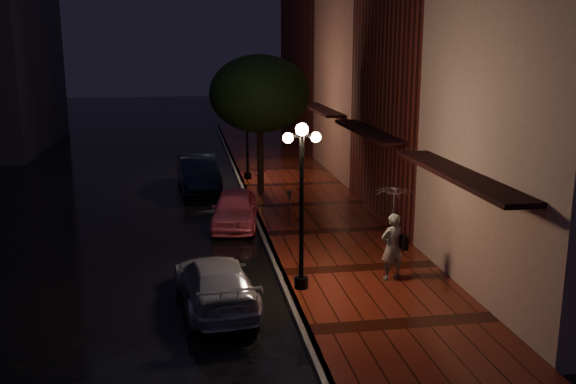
{
  "coord_description": "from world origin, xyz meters",
  "views": [
    {
      "loc": [
        -2.5,
        -20.46,
        6.37
      ],
      "look_at": [
        0.92,
        0.65,
        1.4
      ],
      "focal_mm": 40.0,
      "sensor_mm": 36.0,
      "label": 1
    }
  ],
  "objects_px": {
    "streetlamp_far": "(247,127)",
    "silver_car": "(216,282)",
    "woman_with_umbrella": "(393,218)",
    "streetlamp_near": "(302,197)",
    "parking_meter": "(289,204)",
    "pink_car": "(235,208)",
    "street_tree": "(260,96)",
    "navy_car": "(198,173)"
  },
  "relations": [
    {
      "from": "pink_car",
      "to": "parking_meter",
      "type": "height_order",
      "value": "parking_meter"
    },
    {
      "from": "streetlamp_far",
      "to": "parking_meter",
      "type": "height_order",
      "value": "streetlamp_far"
    },
    {
      "from": "street_tree",
      "to": "silver_car",
      "type": "xyz_separation_m",
      "value": [
        -2.49,
        -11.42,
        -3.63
      ]
    },
    {
      "from": "streetlamp_far",
      "to": "silver_car",
      "type": "bearing_deg",
      "value": -98.8
    },
    {
      "from": "pink_car",
      "to": "parking_meter",
      "type": "xyz_separation_m",
      "value": [
        1.83,
        -0.78,
        0.26
      ]
    },
    {
      "from": "street_tree",
      "to": "streetlamp_near",
      "type": "bearing_deg",
      "value": -91.35
    },
    {
      "from": "pink_car",
      "to": "silver_car",
      "type": "xyz_separation_m",
      "value": [
        -1.04,
        -7.02,
        -0.04
      ]
    },
    {
      "from": "streetlamp_far",
      "to": "pink_car",
      "type": "bearing_deg",
      "value": -99.15
    },
    {
      "from": "street_tree",
      "to": "woman_with_umbrella",
      "type": "bearing_deg",
      "value": -78.11
    },
    {
      "from": "silver_car",
      "to": "streetlamp_far",
      "type": "bearing_deg",
      "value": -105.24
    },
    {
      "from": "streetlamp_near",
      "to": "woman_with_umbrella",
      "type": "relative_size",
      "value": 1.68
    },
    {
      "from": "streetlamp_near",
      "to": "streetlamp_far",
      "type": "xyz_separation_m",
      "value": [
        0.0,
        14.0,
        0.0
      ]
    },
    {
      "from": "silver_car",
      "to": "parking_meter",
      "type": "relative_size",
      "value": 3.33
    },
    {
      "from": "street_tree",
      "to": "pink_car",
      "type": "height_order",
      "value": "street_tree"
    },
    {
      "from": "streetlamp_near",
      "to": "silver_car",
      "type": "bearing_deg",
      "value": -169.03
    },
    {
      "from": "streetlamp_near",
      "to": "woman_with_umbrella",
      "type": "xyz_separation_m",
      "value": [
        2.52,
        0.25,
        -0.75
      ]
    },
    {
      "from": "streetlamp_near",
      "to": "parking_meter",
      "type": "height_order",
      "value": "streetlamp_near"
    },
    {
      "from": "navy_car",
      "to": "pink_car",
      "type": "bearing_deg",
      "value": -83.85
    },
    {
      "from": "streetlamp_far",
      "to": "woman_with_umbrella",
      "type": "distance_m",
      "value": 14.0
    },
    {
      "from": "navy_car",
      "to": "parking_meter",
      "type": "height_order",
      "value": "navy_car"
    },
    {
      "from": "street_tree",
      "to": "woman_with_umbrella",
      "type": "height_order",
      "value": "street_tree"
    },
    {
      "from": "street_tree",
      "to": "parking_meter",
      "type": "xyz_separation_m",
      "value": [
        0.38,
        -5.19,
        -3.33
      ]
    },
    {
      "from": "streetlamp_near",
      "to": "street_tree",
      "type": "height_order",
      "value": "street_tree"
    },
    {
      "from": "streetlamp_far",
      "to": "parking_meter",
      "type": "distance_m",
      "value": 8.39
    },
    {
      "from": "parking_meter",
      "to": "navy_car",
      "type": "bearing_deg",
      "value": 135.56
    },
    {
      "from": "streetlamp_far",
      "to": "silver_car",
      "type": "distance_m",
      "value": 14.74
    },
    {
      "from": "pink_car",
      "to": "navy_car",
      "type": "relative_size",
      "value": 0.83
    },
    {
      "from": "parking_meter",
      "to": "woman_with_umbrella",
      "type": "bearing_deg",
      "value": -48.99
    },
    {
      "from": "streetlamp_near",
      "to": "pink_car",
      "type": "height_order",
      "value": "streetlamp_near"
    },
    {
      "from": "pink_car",
      "to": "woman_with_umbrella",
      "type": "xyz_separation_m",
      "value": [
        3.71,
        -6.34,
        1.19
      ]
    },
    {
      "from": "streetlamp_near",
      "to": "silver_car",
      "type": "relative_size",
      "value": 1.02
    },
    {
      "from": "streetlamp_far",
      "to": "parking_meter",
      "type": "relative_size",
      "value": 3.4
    },
    {
      "from": "silver_car",
      "to": "woman_with_umbrella",
      "type": "relative_size",
      "value": 1.64
    },
    {
      "from": "streetlamp_far",
      "to": "silver_car",
      "type": "xyz_separation_m",
      "value": [
        -2.24,
        -14.43,
        -1.99
      ]
    },
    {
      "from": "street_tree",
      "to": "navy_car",
      "type": "bearing_deg",
      "value": 146.28
    },
    {
      "from": "silver_car",
      "to": "parking_meter",
      "type": "distance_m",
      "value": 6.87
    },
    {
      "from": "street_tree",
      "to": "silver_car",
      "type": "height_order",
      "value": "street_tree"
    },
    {
      "from": "street_tree",
      "to": "parking_meter",
      "type": "height_order",
      "value": "street_tree"
    },
    {
      "from": "silver_car",
      "to": "navy_car",
      "type": "bearing_deg",
      "value": -96.01
    },
    {
      "from": "woman_with_umbrella",
      "to": "parking_meter",
      "type": "distance_m",
      "value": 5.94
    },
    {
      "from": "woman_with_umbrella",
      "to": "parking_meter",
      "type": "bearing_deg",
      "value": -87.3
    },
    {
      "from": "pink_car",
      "to": "woman_with_umbrella",
      "type": "bearing_deg",
      "value": -51.72
    }
  ]
}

